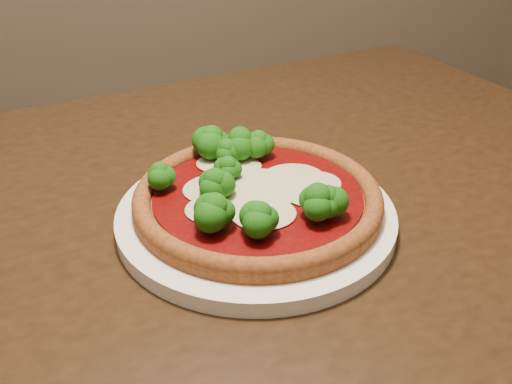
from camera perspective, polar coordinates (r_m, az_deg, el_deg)
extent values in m
cube|color=black|center=(0.67, -4.76, -4.18)|extent=(1.43, 1.13, 0.04)
cylinder|color=black|center=(1.41, 11.65, -2.11)|extent=(0.06, 0.06, 0.71)
cylinder|color=white|center=(0.64, 0.00, -2.37)|extent=(0.31, 0.31, 0.02)
cylinder|color=brown|center=(0.64, 0.18, -0.87)|extent=(0.28, 0.28, 0.01)
torus|color=brown|center=(0.64, 0.18, -0.33)|extent=(0.28, 0.28, 0.02)
cylinder|color=#5E0404|center=(0.64, 0.18, -0.29)|extent=(0.23, 0.23, 0.00)
ellipsoid|color=beige|center=(0.64, -0.28, 0.26)|extent=(0.11, 0.10, 0.01)
ellipsoid|color=beige|center=(0.61, -4.05, -1.65)|extent=(0.07, 0.06, 0.01)
ellipsoid|color=beige|center=(0.70, -3.70, 2.97)|extent=(0.06, 0.05, 0.00)
ellipsoid|color=beige|center=(0.60, 0.79, -2.16)|extent=(0.07, 0.06, 0.01)
ellipsoid|color=beige|center=(0.69, -1.91, 2.58)|extent=(0.06, 0.05, 0.00)
ellipsoid|color=beige|center=(0.67, 3.70, 1.44)|extent=(0.08, 0.07, 0.01)
ellipsoid|color=beige|center=(0.66, 5.84, 0.89)|extent=(0.06, 0.06, 0.01)
ellipsoid|color=beige|center=(0.64, -4.07, 0.37)|extent=(0.07, 0.07, 0.01)
ellipsoid|color=beige|center=(0.64, 5.81, -0.07)|extent=(0.07, 0.06, 0.01)
ellipsoid|color=beige|center=(0.64, -0.78, 0.41)|extent=(0.09, 0.08, 0.01)
ellipsoid|color=#1D7312|center=(0.70, -1.60, 5.15)|extent=(0.05, 0.05, 0.04)
ellipsoid|color=#1D7312|center=(0.59, 7.15, -0.70)|extent=(0.04, 0.04, 0.04)
ellipsoid|color=#1D7312|center=(0.57, -4.18, -1.68)|extent=(0.05, 0.05, 0.04)
ellipsoid|color=#1D7312|center=(0.56, 0.34, -2.41)|extent=(0.04, 0.04, 0.04)
ellipsoid|color=#1D7312|center=(0.65, -2.83, 2.57)|extent=(0.04, 0.04, 0.03)
ellipsoid|color=#1D7312|center=(0.69, -2.92, 4.28)|extent=(0.04, 0.04, 0.03)
ellipsoid|color=#1D7312|center=(0.64, -9.59, 1.87)|extent=(0.04, 0.04, 0.03)
ellipsoid|color=#1D7312|center=(0.70, -4.43, 5.30)|extent=(0.05, 0.05, 0.04)
ellipsoid|color=#1D7312|center=(0.70, 0.25, 5.06)|extent=(0.04, 0.04, 0.04)
ellipsoid|color=#1D7312|center=(0.61, -4.14, 1.03)|extent=(0.05, 0.05, 0.04)
ellipsoid|color=#1D7312|center=(0.62, -3.66, 0.94)|extent=(0.04, 0.04, 0.03)
ellipsoid|color=#1D7312|center=(0.58, 6.18, -0.67)|extent=(0.05, 0.05, 0.04)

